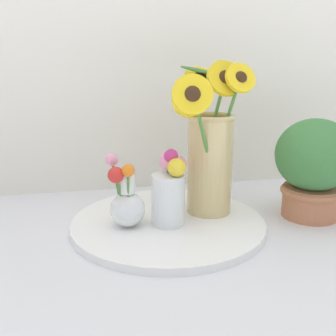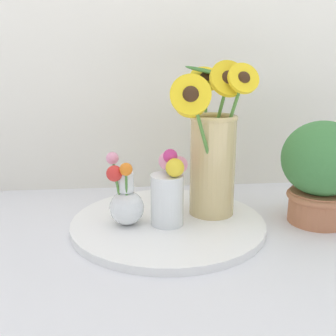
{
  "view_description": "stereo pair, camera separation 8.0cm",
  "coord_description": "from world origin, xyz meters",
  "views": [
    {
      "loc": [
        -0.19,
        -0.67,
        0.34
      ],
      "look_at": [
        -0.04,
        0.09,
        0.13
      ],
      "focal_mm": 42.0,
      "sensor_mm": 36.0,
      "label": 1
    },
    {
      "loc": [
        -0.11,
        -0.68,
        0.34
      ],
      "look_at": [
        -0.04,
        0.09,
        0.13
      ],
      "focal_mm": 42.0,
      "sensor_mm": 36.0,
      "label": 2
    }
  ],
  "objects": [
    {
      "name": "ground_plane",
      "position": [
        0.0,
        0.0,
        0.0
      ],
      "size": [
        6.0,
        6.0,
        0.0
      ],
      "primitive_type": "plane",
      "color": "silver"
    },
    {
      "name": "serving_tray",
      "position": [
        -0.04,
        0.09,
        0.01
      ],
      "size": [
        0.41,
        0.41,
        0.02
      ],
      "color": "white",
      "rests_on": "ground_plane"
    },
    {
      "name": "mason_jar_sunflowers",
      "position": [
        0.06,
        0.12,
        0.16
      ],
      "size": [
        0.2,
        0.2,
        0.33
      ],
      "color": "#D1B77A",
      "rests_on": "serving_tray"
    },
    {
      "name": "vase_small_center",
      "position": [
        -0.04,
        0.07,
        0.09
      ],
      "size": [
        0.08,
        0.08,
        0.16
      ],
      "color": "white",
      "rests_on": "serving_tray"
    },
    {
      "name": "vase_bulb_right",
      "position": [
        -0.13,
        0.08,
        0.07
      ],
      "size": [
        0.08,
        0.08,
        0.15
      ],
      "color": "white",
      "rests_on": "serving_tray"
    },
    {
      "name": "potted_plant",
      "position": [
        0.29,
        0.09,
        0.12
      ],
      "size": [
        0.17,
        0.17,
        0.22
      ],
      "color": "#B7704C",
      "rests_on": "ground_plane"
    }
  ]
}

